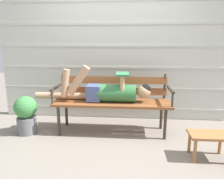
{
  "coord_description": "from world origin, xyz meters",
  "views": [
    {
      "loc": [
        0.25,
        -2.8,
        1.33
      ],
      "look_at": [
        0.0,
        0.18,
        0.66
      ],
      "focal_mm": 33.94,
      "sensor_mm": 36.0,
      "label": 1
    }
  ],
  "objects_px": {
    "footstool": "(209,138)",
    "potted_plant": "(26,114)",
    "park_bench": "(112,98)",
    "reclining_person": "(107,91)"
  },
  "relations": [
    {
      "from": "footstool",
      "to": "potted_plant",
      "type": "bearing_deg",
      "value": 168.23
    },
    {
      "from": "footstool",
      "to": "potted_plant",
      "type": "xyz_separation_m",
      "value": [
        -2.43,
        0.51,
        0.05
      ]
    },
    {
      "from": "park_bench",
      "to": "footstool",
      "type": "distance_m",
      "value": 1.4
    },
    {
      "from": "reclining_person",
      "to": "potted_plant",
      "type": "bearing_deg",
      "value": -173.04
    },
    {
      "from": "footstool",
      "to": "park_bench",
      "type": "bearing_deg",
      "value": 148.46
    },
    {
      "from": "park_bench",
      "to": "footstool",
      "type": "relative_size",
      "value": 3.79
    },
    {
      "from": "reclining_person",
      "to": "footstool",
      "type": "xyz_separation_m",
      "value": [
        1.25,
        -0.65,
        -0.38
      ]
    },
    {
      "from": "reclining_person",
      "to": "potted_plant",
      "type": "relative_size",
      "value": 3.06
    },
    {
      "from": "reclining_person",
      "to": "potted_plant",
      "type": "distance_m",
      "value": 1.23
    },
    {
      "from": "park_bench",
      "to": "reclining_person",
      "type": "relative_size",
      "value": 0.99
    }
  ]
}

